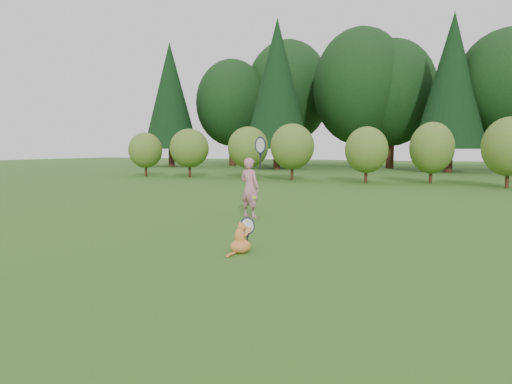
% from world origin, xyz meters
% --- Properties ---
extents(ground, '(100.00, 100.00, 0.00)m').
position_xyz_m(ground, '(0.00, 0.00, 0.00)').
color(ground, '#2E4E16').
rests_on(ground, ground).
extents(shrub_row, '(28.00, 3.00, 2.80)m').
position_xyz_m(shrub_row, '(0.00, 13.00, 1.40)').
color(shrub_row, '#526C21').
rests_on(shrub_row, ground).
extents(woodland_backdrop, '(48.00, 10.00, 15.00)m').
position_xyz_m(woodland_backdrop, '(0.00, 23.00, 7.50)').
color(woodland_backdrop, black).
rests_on(woodland_backdrop, ground).
extents(child, '(0.76, 0.45, 1.99)m').
position_xyz_m(child, '(-0.46, 1.94, 0.70)').
color(child, '#D27E91').
rests_on(child, ground).
extents(cat, '(0.46, 0.65, 0.63)m').
position_xyz_m(cat, '(0.80, -1.07, 0.24)').
color(cat, orange).
rests_on(cat, ground).
extents(tennis_ball, '(0.06, 0.06, 0.06)m').
position_xyz_m(tennis_ball, '(0.66, -0.29, 0.72)').
color(tennis_ball, '#ACEB1B').
rests_on(tennis_ball, ground).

